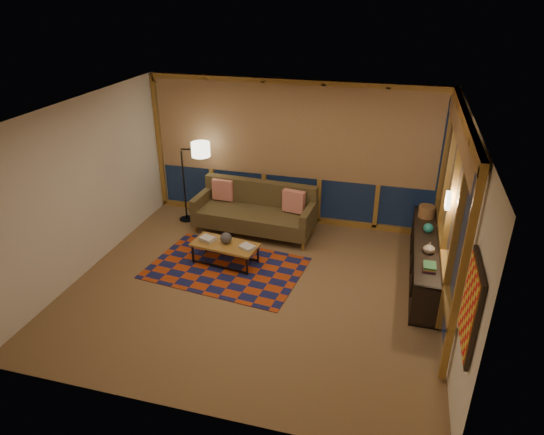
% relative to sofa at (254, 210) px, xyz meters
% --- Properties ---
extents(floor, '(5.50, 5.00, 0.01)m').
position_rel_sofa_xyz_m(floor, '(0.53, -1.72, -0.45)').
color(floor, '#9A6D4E').
rests_on(floor, ground).
extents(ceiling, '(5.50, 5.00, 0.01)m').
position_rel_sofa_xyz_m(ceiling, '(0.53, -1.72, 2.25)').
color(ceiling, silver).
rests_on(ceiling, walls).
extents(walls, '(5.51, 5.01, 2.70)m').
position_rel_sofa_xyz_m(walls, '(0.53, -1.72, 0.90)').
color(walls, white).
rests_on(walls, floor).
extents(window_wall_back, '(5.30, 0.16, 2.60)m').
position_rel_sofa_xyz_m(window_wall_back, '(0.53, 0.71, 0.90)').
color(window_wall_back, '#AF8334').
rests_on(window_wall_back, walls).
extents(window_wall_right, '(0.16, 3.70, 2.60)m').
position_rel_sofa_xyz_m(window_wall_right, '(3.21, -1.12, 0.90)').
color(window_wall_right, '#AF8334').
rests_on(window_wall_right, walls).
extents(wall_art, '(0.06, 0.74, 0.94)m').
position_rel_sofa_xyz_m(wall_art, '(3.24, -3.57, 1.00)').
color(wall_art, red).
rests_on(wall_art, walls).
extents(wall_sconce, '(0.12, 0.18, 0.22)m').
position_rel_sofa_xyz_m(wall_sconce, '(3.15, -1.27, 1.10)').
color(wall_sconce, '#FCEFC4').
rests_on(wall_sconce, walls).
extents(sofa, '(2.23, 1.02, 0.89)m').
position_rel_sofa_xyz_m(sofa, '(0.00, 0.00, 0.00)').
color(sofa, brown).
rests_on(sofa, floor).
extents(pillow_left, '(0.40, 0.14, 0.40)m').
position_rel_sofa_xyz_m(pillow_left, '(-0.70, 0.28, 0.20)').
color(pillow_left, red).
rests_on(pillow_left, sofa).
extents(pillow_right, '(0.42, 0.20, 0.40)m').
position_rel_sofa_xyz_m(pillow_right, '(0.72, 0.09, 0.20)').
color(pillow_right, red).
rests_on(pillow_right, sofa).
extents(area_rug, '(2.60, 1.89, 0.01)m').
position_rel_sofa_xyz_m(area_rug, '(-0.08, -1.34, -0.44)').
color(area_rug, '#AC3B11').
rests_on(area_rug, floor).
extents(coffee_table, '(1.14, 0.64, 0.36)m').
position_rel_sofa_xyz_m(coffee_table, '(-0.14, -1.18, -0.27)').
color(coffee_table, '#AF8334').
rests_on(coffee_table, floor).
extents(book_stack_a, '(0.28, 0.25, 0.07)m').
position_rel_sofa_xyz_m(book_stack_a, '(-0.45, -1.16, -0.05)').
color(book_stack_a, silver).
rests_on(book_stack_a, coffee_table).
extents(book_stack_b, '(0.31, 0.29, 0.05)m').
position_rel_sofa_xyz_m(book_stack_b, '(0.26, -1.23, -0.06)').
color(book_stack_b, silver).
rests_on(book_stack_b, coffee_table).
extents(ceramic_pot, '(0.25, 0.25, 0.19)m').
position_rel_sofa_xyz_m(ceramic_pot, '(-0.13, -1.15, 0.01)').
color(ceramic_pot, black).
rests_on(ceramic_pot, coffee_table).
extents(floor_lamp, '(0.59, 0.45, 1.58)m').
position_rel_sofa_xyz_m(floor_lamp, '(-1.45, 0.17, 0.35)').
color(floor_lamp, black).
rests_on(floor_lamp, floor).
extents(bookshelf, '(0.40, 2.60, 0.65)m').
position_rel_sofa_xyz_m(bookshelf, '(3.02, -0.79, -0.12)').
color(bookshelf, black).
rests_on(bookshelf, floor).
extents(basket, '(0.28, 0.28, 0.20)m').
position_rel_sofa_xyz_m(basket, '(3.00, 0.10, 0.30)').
color(basket, '#966B47').
rests_on(basket, bookshelf).
extents(teal_bowl, '(0.19, 0.19, 0.16)m').
position_rel_sofa_xyz_m(teal_bowl, '(3.02, -0.49, 0.28)').
color(teal_bowl, '#1D736C').
rests_on(teal_bowl, bookshelf).
extents(vase, '(0.18, 0.18, 0.17)m').
position_rel_sofa_xyz_m(vase, '(3.02, -1.15, 0.29)').
color(vase, tan).
rests_on(vase, bookshelf).
extents(shelf_book_stack, '(0.19, 0.27, 0.07)m').
position_rel_sofa_xyz_m(shelf_book_stack, '(3.02, -1.61, 0.24)').
color(shelf_book_stack, silver).
rests_on(shelf_book_stack, bookshelf).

